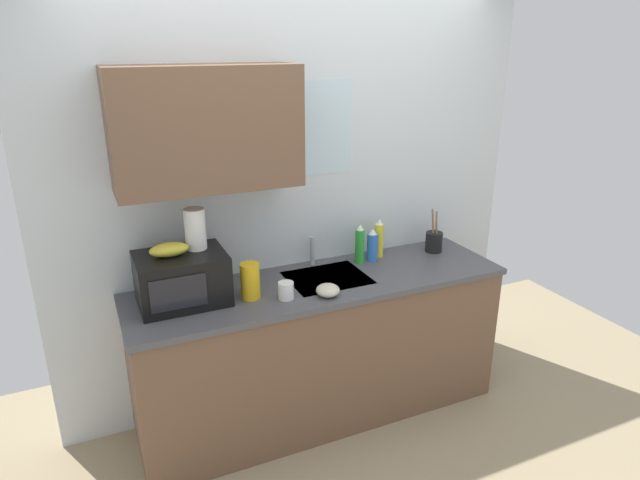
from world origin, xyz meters
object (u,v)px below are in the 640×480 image
object	(u,v)px
cereal_canister	(250,281)
microwave	(182,279)
banana_bunch	(169,250)
dish_soap_bottle_yellow	(379,239)
dish_soap_bottle_green	(360,245)
utensil_crock	(434,241)
mug_white	(286,291)
paper_towel_roll	(195,229)
dish_soap_bottle_blue	(372,246)
small_bowl	(328,290)

from	to	relation	value
cereal_canister	microwave	bearing A→B (deg)	163.87
banana_bunch	cereal_canister	xyz separation A→B (m)	(0.39, -0.10, -0.21)
cereal_canister	dish_soap_bottle_yellow	bearing A→B (deg)	14.48
dish_soap_bottle_green	utensil_crock	bearing A→B (deg)	-2.97
mug_white	paper_towel_roll	bearing A→B (deg)	149.63
banana_bunch	paper_towel_roll	world-z (taller)	paper_towel_roll
cereal_canister	dish_soap_bottle_blue	bearing A→B (deg)	13.05
dish_soap_bottle_green	dish_soap_bottle_yellow	bearing A→B (deg)	14.85
banana_bunch	dish_soap_bottle_green	world-z (taller)	banana_bunch
paper_towel_roll	dish_soap_bottle_blue	distance (m)	1.14
dish_soap_bottle_green	mug_white	xyz separation A→B (m)	(-0.60, -0.29, -0.07)
paper_towel_roll	dish_soap_bottle_blue	xyz separation A→B (m)	(1.10, 0.05, -0.28)
dish_soap_bottle_green	dish_soap_bottle_yellow	world-z (taller)	same
dish_soap_bottle_yellow	utensil_crock	world-z (taller)	utensil_crock
dish_soap_bottle_green	mug_white	bearing A→B (deg)	-154.39
microwave	small_bowl	size ratio (longest dim) A/B	3.54
dish_soap_bottle_blue	paper_towel_roll	bearing A→B (deg)	-177.43
mug_white	cereal_canister	bearing A→B (deg)	152.05
paper_towel_roll	utensil_crock	xyz separation A→B (m)	(1.55, 0.02, -0.31)
banana_bunch	dish_soap_bottle_green	size ratio (longest dim) A/B	0.79
microwave	dish_soap_bottle_green	xyz separation A→B (m)	(1.11, 0.10, -0.02)
paper_towel_roll	dish_soap_bottle_blue	size ratio (longest dim) A/B	1.05
microwave	cereal_canister	distance (m)	0.36
dish_soap_bottle_green	small_bowl	distance (m)	0.52
cereal_canister	utensil_crock	bearing A→B (deg)	7.40
dish_soap_bottle_blue	cereal_canister	world-z (taller)	dish_soap_bottle_blue
dish_soap_bottle_green	utensil_crock	size ratio (longest dim) A/B	0.85
dish_soap_bottle_green	mug_white	world-z (taller)	dish_soap_bottle_green
dish_soap_bottle_green	banana_bunch	bearing A→B (deg)	-175.19
banana_bunch	small_bowl	size ratio (longest dim) A/B	1.54
dish_soap_bottle_blue	mug_white	xyz separation A→B (m)	(-0.69, -0.29, -0.05)
dish_soap_bottle_yellow	cereal_canister	distance (m)	0.96
mug_white	utensil_crock	distance (m)	1.17
microwave	mug_white	world-z (taller)	microwave
banana_bunch	paper_towel_roll	bearing A→B (deg)	18.43
paper_towel_roll	utensil_crock	bearing A→B (deg)	0.73
small_bowl	dish_soap_bottle_blue	bearing A→B (deg)	36.58
paper_towel_roll	mug_white	xyz separation A→B (m)	(0.41, -0.24, -0.33)
dish_soap_bottle_blue	utensil_crock	bearing A→B (deg)	-3.79
banana_bunch	cereal_canister	size ratio (longest dim) A/B	1.01
paper_towel_roll	small_bowl	bearing A→B (deg)	-25.48
utensil_crock	dish_soap_bottle_yellow	bearing A→B (deg)	169.33
dish_soap_bottle_green	dish_soap_bottle_blue	xyz separation A→B (m)	(0.09, 0.00, -0.02)
paper_towel_roll	small_bowl	xyz separation A→B (m)	(0.63, -0.30, -0.35)
dish_soap_bottle_green	utensil_crock	world-z (taller)	utensil_crock
cereal_canister	small_bowl	size ratio (longest dim) A/B	1.52
dish_soap_bottle_blue	small_bowl	bearing A→B (deg)	-143.42
microwave	paper_towel_roll	distance (m)	0.27
banana_bunch	dish_soap_bottle_blue	bearing A→B (deg)	4.54
dish_soap_bottle_yellow	mug_white	size ratio (longest dim) A/B	2.66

